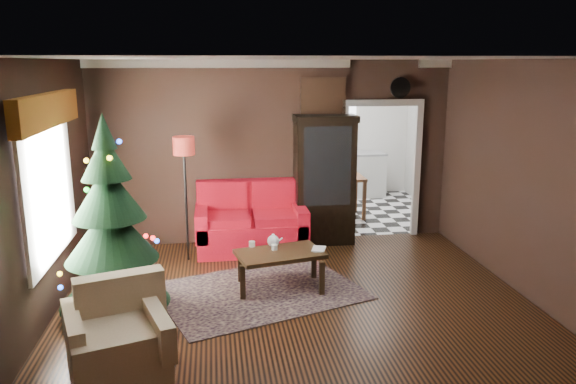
{
  "coord_description": "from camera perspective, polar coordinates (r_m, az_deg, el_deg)",
  "views": [
    {
      "loc": [
        -0.92,
        -5.89,
        2.76
      ],
      "look_at": [
        0.0,
        0.9,
        1.15
      ],
      "focal_mm": 34.53,
      "sensor_mm": 36.0,
      "label": 1
    }
  ],
  "objects": [
    {
      "name": "floor",
      "position": [
        6.57,
        1.08,
        -11.61
      ],
      "size": [
        5.5,
        5.5,
        0.0
      ],
      "primitive_type": "plane",
      "color": "black",
      "rests_on": "ground"
    },
    {
      "name": "ceiling",
      "position": [
        5.97,
        1.2,
        13.59
      ],
      "size": [
        5.5,
        5.5,
        0.0
      ],
      "primitive_type": "plane",
      "rotation": [
        3.14,
        0.0,
        0.0
      ],
      "color": "white",
      "rests_on": "ground"
    },
    {
      "name": "wall_back",
      "position": [
        8.55,
        -1.44,
        4.06
      ],
      "size": [
        5.5,
        0.0,
        5.5
      ],
      "primitive_type": "plane",
      "rotation": [
        1.57,
        0.0,
        0.0
      ],
      "color": "black",
      "rests_on": "ground"
    },
    {
      "name": "wall_front",
      "position": [
        3.77,
        7.03,
        -8.04
      ],
      "size": [
        5.5,
        0.0,
        5.5
      ],
      "primitive_type": "plane",
      "rotation": [
        -1.57,
        0.0,
        0.0
      ],
      "color": "black",
      "rests_on": "ground"
    },
    {
      "name": "wall_left",
      "position": [
        6.32,
        -24.33,
        -0.41
      ],
      "size": [
        0.0,
        5.5,
        5.5
      ],
      "primitive_type": "plane",
      "rotation": [
        1.57,
        0.0,
        1.57
      ],
      "color": "black",
      "rests_on": "ground"
    },
    {
      "name": "wall_right",
      "position": [
        7.08,
        23.72,
        1.0
      ],
      "size": [
        0.0,
        5.5,
        5.5
      ],
      "primitive_type": "plane",
      "rotation": [
        1.57,
        0.0,
        -1.57
      ],
      "color": "black",
      "rests_on": "ground"
    },
    {
      "name": "doorway",
      "position": [
        8.96,
        9.45,
        2.03
      ],
      "size": [
        1.1,
        0.1,
        2.1
      ],
      "primitive_type": null,
      "color": "white",
      "rests_on": "ground"
    },
    {
      "name": "left_window",
      "position": [
        6.49,
        -23.55,
        0.44
      ],
      "size": [
        0.05,
        1.6,
        1.4
      ],
      "primitive_type": "cube",
      "color": "white",
      "rests_on": "wall_left"
    },
    {
      "name": "valance",
      "position": [
        6.35,
        -23.53,
        7.7
      ],
      "size": [
        0.12,
        2.1,
        0.35
      ],
      "primitive_type": "cube",
      "color": "brown",
      "rests_on": "wall_left"
    },
    {
      "name": "kitchen_floor",
      "position": [
        10.6,
        6.87,
        -1.96
      ],
      "size": [
        3.0,
        3.0,
        0.0
      ],
      "primitive_type": "plane",
      "color": "white",
      "rests_on": "ground"
    },
    {
      "name": "kitchen_window",
      "position": [
        11.69,
        5.32,
        7.96
      ],
      "size": [
        0.7,
        0.06,
        0.7
      ],
      "primitive_type": "cube",
      "color": "white",
      "rests_on": "ground"
    },
    {
      "name": "rug",
      "position": [
        6.95,
        -2.95,
        -10.16
      ],
      "size": [
        2.79,
        2.41,
        0.01
      ],
      "primitive_type": "cube",
      "rotation": [
        0.0,
        0.0,
        0.35
      ],
      "color": "#392932",
      "rests_on": "ground"
    },
    {
      "name": "loveseat",
      "position": [
        8.28,
        -3.82,
        -2.66
      ],
      "size": [
        1.7,
        0.9,
        1.0
      ],
      "primitive_type": null,
      "color": "maroon",
      "rests_on": "ground"
    },
    {
      "name": "curio_cabinet",
      "position": [
        8.53,
        3.76,
        0.93
      ],
      "size": [
        0.9,
        0.45,
        1.9
      ],
      "primitive_type": null,
      "color": "black",
      "rests_on": "ground"
    },
    {
      "name": "floor_lamp",
      "position": [
        7.88,
        -10.44,
        -1.19
      ],
      "size": [
        0.32,
        0.32,
        1.89
      ],
      "primitive_type": null,
      "rotation": [
        0.0,
        0.0,
        -0.02
      ],
      "color": "black",
      "rests_on": "ground"
    },
    {
      "name": "christmas_tree",
      "position": [
        6.23,
        -17.82,
        -3.36
      ],
      "size": [
        1.22,
        1.22,
        2.26
      ],
      "primitive_type": null,
      "rotation": [
        0.0,
        0.0,
        0.03
      ],
      "color": "black",
      "rests_on": "ground"
    },
    {
      "name": "armchair",
      "position": [
        5.18,
        -17.25,
        -13.77
      ],
      "size": [
        1.07,
        1.07,
        0.86
      ],
      "primitive_type": null,
      "rotation": [
        0.0,
        0.0,
        0.32
      ],
      "color": "#C8B08C",
      "rests_on": "ground"
    },
    {
      "name": "coffee_table",
      "position": [
        6.95,
        -0.84,
        -8.0
      ],
      "size": [
        1.15,
        0.84,
        0.47
      ],
      "primitive_type": null,
      "rotation": [
        0.0,
        0.0,
        0.23
      ],
      "color": "black",
      "rests_on": "rug"
    },
    {
      "name": "teapot",
      "position": [
        7.03,
        -1.54,
        -5.02
      ],
      "size": [
        0.22,
        0.22,
        0.16
      ],
      "primitive_type": null,
      "rotation": [
        0.0,
        0.0,
        0.38
      ],
      "color": "white",
      "rests_on": "coffee_table"
    },
    {
      "name": "cup_a",
      "position": [
        7.06,
        -3.73,
        -5.36
      ],
      "size": [
        0.09,
        0.09,
        0.07
      ],
      "primitive_type": "cylinder",
      "rotation": [
        0.0,
        0.0,
        -0.08
      ],
      "color": "white",
      "rests_on": "coffee_table"
    },
    {
      "name": "cup_b",
      "position": [
        6.93,
        -1.4,
        -5.7
      ],
      "size": [
        0.1,
        0.1,
        0.07
      ],
      "primitive_type": "cylinder",
      "rotation": [
        0.0,
        0.0,
        0.42
      ],
      "color": "white",
      "rests_on": "coffee_table"
    },
    {
      "name": "book",
      "position": [
        6.93,
        2.53,
        -5.05
      ],
      "size": [
        0.16,
        0.07,
        0.22
      ],
      "primitive_type": "imported",
      "rotation": [
        0.0,
        0.0,
        -0.32
      ],
      "color": "tan",
      "rests_on": "coffee_table"
    },
    {
      "name": "wall_clock",
      "position": [
        8.83,
        11.45,
        10.49
      ],
      "size": [
        0.32,
        0.32,
        0.06
      ],
      "primitive_type": "cylinder",
      "color": "white",
      "rests_on": "wall_back"
    },
    {
      "name": "painting",
      "position": [
        8.53,
        3.64,
        9.76
      ],
      "size": [
        0.62,
        0.05,
        0.52
      ],
      "primitive_type": "cube",
      "color": "#B7693A",
      "rests_on": "wall_back"
    },
    {
      "name": "kitchen_counter",
      "position": [
        11.63,
        5.46,
        1.7
      ],
      "size": [
        1.8,
        0.6,
        0.9
      ],
      "primitive_type": "cube",
      "color": "silver",
      "rests_on": "ground"
    },
    {
      "name": "kitchen_table",
      "position": [
        10.16,
        5.71,
        -0.43
      ],
      "size": [
        0.7,
        0.7,
        0.75
      ],
      "primitive_type": null,
      "color": "brown",
      "rests_on": "ground"
    }
  ]
}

